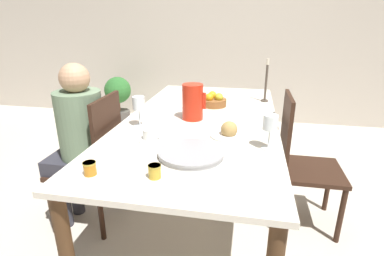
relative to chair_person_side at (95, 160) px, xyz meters
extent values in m
plane|color=beige|center=(0.70, 0.24, -0.50)|extent=(20.00, 20.00, 0.00)
cube|color=beige|center=(0.70, 2.64, 0.80)|extent=(10.00, 0.06, 2.60)
cube|color=silver|center=(0.70, 0.24, 0.25)|extent=(1.05, 2.10, 0.03)
cylinder|color=#472D19|center=(0.24, 1.23, -0.13)|extent=(0.07, 0.07, 0.73)
cylinder|color=#472D19|center=(1.17, 1.23, -0.13)|extent=(0.07, 0.07, 0.73)
cylinder|color=#331E14|center=(-0.26, -0.18, -0.29)|extent=(0.04, 0.04, 0.41)
cylinder|color=#331E14|center=(-0.26, 0.19, -0.29)|extent=(0.04, 0.04, 0.41)
cylinder|color=#331E14|center=(0.11, -0.18, -0.29)|extent=(0.04, 0.04, 0.41)
cylinder|color=#331E14|center=(0.11, 0.19, -0.29)|extent=(0.04, 0.04, 0.41)
cube|color=#331E14|center=(-0.08, 0.00, -0.07)|extent=(0.42, 0.42, 0.03)
cube|color=#331E14|center=(0.12, 0.00, 0.20)|extent=(0.03, 0.39, 0.52)
cylinder|color=#331E14|center=(1.67, 0.46, -0.29)|extent=(0.04, 0.04, 0.41)
cylinder|color=#331E14|center=(1.67, 0.09, -0.29)|extent=(0.04, 0.04, 0.41)
cylinder|color=#331E14|center=(1.30, 0.46, -0.29)|extent=(0.04, 0.04, 0.41)
cylinder|color=#331E14|center=(1.30, 0.09, -0.29)|extent=(0.04, 0.04, 0.41)
cube|color=#331E14|center=(1.49, 0.27, -0.07)|extent=(0.42, 0.42, 0.03)
cube|color=#331E14|center=(1.29, 0.27, 0.20)|extent=(0.03, 0.39, 0.52)
cylinder|color=#33333D|center=(-0.22, -0.10, -0.28)|extent=(0.09, 0.09, 0.44)
cylinder|color=#33333D|center=(-0.22, 0.06, -0.28)|extent=(0.09, 0.09, 0.44)
cube|color=#33333D|center=(-0.15, -0.02, -0.01)|extent=(0.30, 0.34, 0.11)
cylinder|color=slate|center=(-0.06, -0.02, 0.26)|extent=(0.30, 0.30, 0.46)
sphere|color=tan|center=(-0.06, -0.02, 0.58)|extent=(0.19, 0.19, 0.19)
cylinder|color=tan|center=(-0.16, 0.19, 0.38)|extent=(0.25, 0.06, 0.20)
cylinder|color=red|center=(0.65, 0.24, 0.39)|extent=(0.14, 0.14, 0.25)
cube|color=red|center=(0.73, 0.24, 0.40)|extent=(0.02, 0.02, 0.11)
cone|color=red|center=(0.59, 0.24, 0.49)|extent=(0.04, 0.04, 0.04)
cylinder|color=white|center=(0.33, 0.04, 0.27)|extent=(0.08, 0.08, 0.00)
cylinder|color=white|center=(0.33, 0.04, 0.33)|extent=(0.01, 0.01, 0.11)
cylinder|color=white|center=(0.33, 0.04, 0.42)|extent=(0.08, 0.08, 0.08)
cylinder|color=white|center=(1.15, -0.18, 0.27)|extent=(0.08, 0.08, 0.00)
cylinder|color=white|center=(1.15, -0.18, 0.32)|extent=(0.01, 0.01, 0.11)
cylinder|color=white|center=(1.15, -0.18, 0.42)|extent=(0.08, 0.08, 0.08)
cylinder|color=gold|center=(1.15, -0.18, 0.40)|extent=(0.07, 0.07, 0.04)
cylinder|color=white|center=(0.48, -0.18, 0.27)|extent=(0.15, 0.15, 0.01)
cylinder|color=white|center=(0.48, -0.18, 0.30)|extent=(0.09, 0.09, 0.06)
cube|color=white|center=(0.53, -0.18, 0.30)|extent=(0.01, 0.01, 0.03)
cylinder|color=white|center=(0.58, 0.47, 0.27)|extent=(0.15, 0.15, 0.01)
cylinder|color=white|center=(0.58, 0.47, 0.30)|extent=(0.09, 0.09, 0.06)
cube|color=white|center=(0.63, 0.47, 0.30)|extent=(0.01, 0.01, 0.03)
cylinder|color=#9E9EA3|center=(0.75, -0.35, 0.27)|extent=(0.34, 0.34, 0.02)
cylinder|color=#9E9EA3|center=(0.75, -0.35, 0.29)|extent=(0.34, 0.34, 0.01)
cylinder|color=white|center=(0.92, -0.04, 0.27)|extent=(0.23, 0.23, 0.01)
sphere|color=tan|center=(0.92, -0.04, 0.31)|extent=(0.10, 0.10, 0.10)
cylinder|color=gold|center=(0.64, -0.60, 0.30)|extent=(0.06, 0.06, 0.06)
cylinder|color=gold|center=(0.64, -0.60, 0.32)|extent=(0.06, 0.06, 0.01)
cylinder|color=#C67A1E|center=(0.34, -0.63, 0.30)|extent=(0.06, 0.06, 0.06)
cylinder|color=gold|center=(0.34, -0.63, 0.32)|extent=(0.06, 0.06, 0.01)
cylinder|color=brown|center=(0.75, 0.61, 0.29)|extent=(0.21, 0.21, 0.06)
sphere|color=gold|center=(0.79, 0.59, 0.34)|extent=(0.07, 0.07, 0.07)
sphere|color=gold|center=(0.73, 0.65, 0.34)|extent=(0.07, 0.07, 0.07)
sphere|color=gold|center=(0.72, 0.57, 0.34)|extent=(0.07, 0.07, 0.07)
cylinder|color=#4C4238|center=(1.16, 0.83, 0.27)|extent=(0.06, 0.06, 0.01)
cylinder|color=#4C4238|center=(1.16, 0.83, 0.43)|extent=(0.02, 0.02, 0.30)
cylinder|color=beige|center=(1.16, 0.83, 0.60)|extent=(0.02, 0.02, 0.05)
cylinder|color=#4C4742|center=(-0.78, 2.11, -0.40)|extent=(0.29, 0.29, 0.19)
cylinder|color=brown|center=(-0.78, 2.11, -0.24)|extent=(0.04, 0.04, 0.15)
sphere|color=#2D6B2D|center=(-0.78, 2.11, -0.01)|extent=(0.37, 0.37, 0.37)
camera|label=1|loc=(1.02, -1.72, 0.93)|focal=28.00mm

